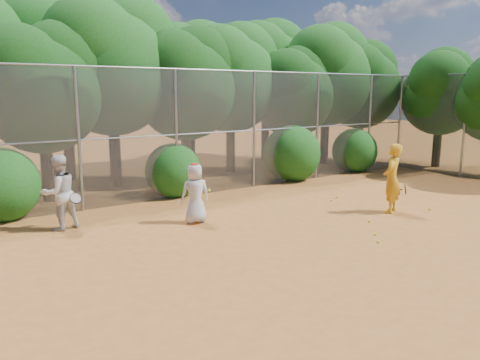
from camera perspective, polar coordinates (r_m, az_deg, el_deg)
ground at (r=10.95m, az=11.90°, el=-7.12°), size 80.00×80.00×0.00m
fence_back at (r=15.18m, az=-4.78°, el=5.91°), size 20.05×0.09×4.03m
fence_side at (r=20.37m, az=25.68°, el=6.10°), size 0.09×6.09×4.03m
tree_2 at (r=15.30m, az=-22.98°, el=10.90°), size 3.99×3.47×5.47m
tree_3 at (r=16.99m, az=-15.36°, el=13.99°), size 4.89×4.26×6.70m
tree_4 at (r=17.42m, az=-6.65°, el=12.10°), size 4.19×3.64×5.73m
tree_5 at (r=19.40m, az=-1.11°, el=12.87°), size 4.51×3.92×6.17m
tree_6 at (r=20.09m, az=6.58°, el=11.07°), size 3.86×3.36×5.29m
tree_7 at (r=22.27m, az=10.58°, el=13.01°), size 4.77×4.14×6.53m
tree_8 at (r=23.50m, az=14.58°, el=11.58°), size 4.25×3.70×5.82m
tree_10 at (r=18.82m, az=-20.65°, el=14.04°), size 5.15×4.48×7.06m
tree_11 at (r=20.26m, az=-6.09°, el=13.04°), size 4.64×4.03×6.35m
tree_12 at (r=23.25m, az=3.23°, el=13.63°), size 5.02×4.37×6.88m
tree_13 at (r=22.63m, az=23.33°, el=10.23°), size 3.86×3.36×5.29m
bush_0 at (r=13.72m, az=-27.20°, el=-0.18°), size 2.00×2.00×2.00m
bush_1 at (r=15.17m, az=-8.17°, el=1.45°), size 1.80×1.80×1.80m
bush_2 at (r=17.90m, az=6.31°, el=3.54°), size 2.20×2.20×2.20m
bush_3 at (r=20.37m, az=13.80°, el=3.73°), size 1.90×1.90×1.90m
player_yellow at (r=13.54m, az=18.05°, el=0.17°), size 0.91×0.72×1.92m
player_teen at (r=11.94m, az=-5.49°, el=-1.60°), size 0.83×0.63×1.56m
player_white at (r=12.08m, az=-21.17°, el=-1.46°), size 1.04×0.90×1.83m
ball_0 at (r=12.52m, az=15.48°, el=-4.87°), size 0.07×0.07×0.07m
ball_1 at (r=14.68m, az=11.08°, el=-2.40°), size 0.07×0.07×0.07m
ball_2 at (r=11.44m, az=16.14°, el=-6.36°), size 0.07×0.07×0.07m
ball_3 at (r=14.34m, az=22.10°, el=-3.31°), size 0.07×0.07×0.07m
ball_4 at (r=10.90m, az=16.47°, el=-7.23°), size 0.07×0.07×0.07m
ball_5 at (r=15.05m, az=11.73°, el=-2.10°), size 0.07×0.07×0.07m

